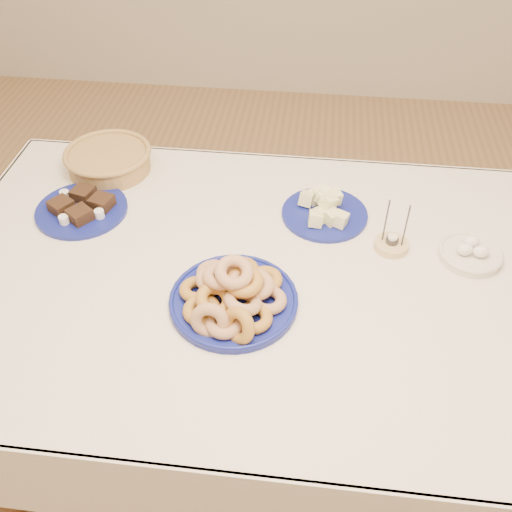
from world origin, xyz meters
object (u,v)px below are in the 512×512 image
melon_plate (324,209)px  donut_platter (233,296)px  dining_table (258,299)px  brownie_plate (81,208)px  candle_holder (391,244)px  egg_bowl (470,253)px  wicker_basket (109,159)px

melon_plate → donut_platter: bearing=-119.0°
dining_table → brownie_plate: 0.58m
donut_platter → candle_holder: (0.39, 0.26, -0.02)m
dining_table → candle_holder: (0.35, 0.13, 0.12)m
brownie_plate → melon_plate: bearing=5.2°
dining_table → melon_plate: bearing=57.2°
donut_platter → brownie_plate: donut_platter is taller
candle_holder → donut_platter: bearing=-146.7°
candle_holder → egg_bowl: candle_holder is taller
donut_platter → wicker_basket: (-0.48, 0.53, 0.00)m
egg_bowl → melon_plate: bearing=161.2°
melon_plate → egg_bowl: size_ratio=1.61×
donut_platter → dining_table: bearing=69.5°
wicker_basket → egg_bowl: bearing=-15.1°
brownie_plate → egg_bowl: egg_bowl is taller
wicker_basket → candle_holder: candle_holder is taller
candle_holder → egg_bowl: 0.21m
wicker_basket → melon_plate: bearing=-12.9°
candle_holder → egg_bowl: (0.20, -0.02, 0.00)m
dining_table → egg_bowl: size_ratio=9.19×
donut_platter → egg_bowl: bearing=22.1°
dining_table → wicker_basket: (-0.52, 0.41, 0.14)m
wicker_basket → egg_bowl: size_ratio=1.94×
wicker_basket → dining_table: bearing=-37.9°
wicker_basket → egg_bowl: 1.11m
donut_platter → brownie_plate: bearing=147.6°
brownie_plate → wicker_basket: wicker_basket is taller
donut_platter → candle_holder: size_ratio=2.48×
donut_platter → melon_plate: donut_platter is taller
melon_plate → egg_bowl: (0.39, -0.13, -0.01)m
melon_plate → candle_holder: size_ratio=1.95×
wicker_basket → candle_holder: 0.91m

